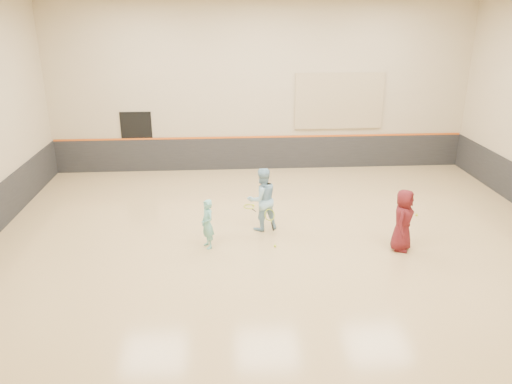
{
  "coord_description": "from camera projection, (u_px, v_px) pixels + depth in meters",
  "views": [
    {
      "loc": [
        -1.41,
        -11.77,
        5.7
      ],
      "look_at": [
        -0.58,
        0.4,
        1.15
      ],
      "focal_mm": 35.0,
      "sensor_mm": 36.0,
      "label": 1
    }
  ],
  "objects": [
    {
      "name": "doorway",
      "position": [
        137.0,
        142.0,
        18.0
      ],
      "size": [
        1.1,
        0.05,
        2.2
      ],
      "primitive_type": "cube",
      "color": "black",
      "rests_on": "floor"
    },
    {
      "name": "acoustic_panel",
      "position": [
        339.0,
        101.0,
        17.95
      ],
      "size": [
        3.2,
        0.08,
        2.0
      ],
      "primitive_type": "cube",
      "color": "tan",
      "rests_on": "wall_back"
    },
    {
      "name": "ball_in_hand",
      "position": [
        417.0,
        215.0,
        11.96
      ],
      "size": [
        0.07,
        0.07,
        0.07
      ],
      "primitive_type": "sphere",
      "color": "#CEDA32",
      "rests_on": "young_man"
    },
    {
      "name": "accent_stripe",
      "position": [
        262.0,
        137.0,
        18.23
      ],
      "size": [
        14.9,
        0.03,
        0.06
      ],
      "primitive_type": "cube",
      "color": "#D85914",
      "rests_on": "wall_back"
    },
    {
      "name": "ball_under_racket",
      "position": [
        275.0,
        246.0,
        12.56
      ],
      "size": [
        0.07,
        0.07,
        0.07
      ],
      "primitive_type": "sphere",
      "color": "#C4E435",
      "rests_on": "floor"
    },
    {
      "name": "instructor",
      "position": [
        262.0,
        199.0,
        13.32
      ],
      "size": [
        1.02,
        0.91,
        1.73
      ],
      "primitive_type": "imported",
      "rotation": [
        0.0,
        0.0,
        3.5
      ],
      "color": "#8FC0DD",
      "rests_on": "floor"
    },
    {
      "name": "young_man",
      "position": [
        403.0,
        220.0,
        12.2
      ],
      "size": [
        0.82,
        0.92,
        1.58
      ],
      "primitive_type": "imported",
      "rotation": [
        0.0,
        0.0,
        1.04
      ],
      "color": "#551419",
      "rests_on": "floor"
    },
    {
      "name": "girl",
      "position": [
        207.0,
        224.0,
        12.36
      ],
      "size": [
        0.46,
        0.55,
        1.27
      ],
      "primitive_type": "imported",
      "rotation": [
        0.0,
        0.0,
        -1.15
      ],
      "color": "#6FC0B9",
      "rests_on": "floor"
    },
    {
      "name": "room",
      "position": [
        280.0,
        209.0,
        12.8
      ],
      "size": [
        15.04,
        12.04,
        6.22
      ],
      "color": "tan",
      "rests_on": "ground"
    },
    {
      "name": "spare_racket",
      "position": [
        249.0,
        206.0,
        15.08
      ],
      "size": [
        0.74,
        0.74,
        0.08
      ],
      "primitive_type": null,
      "color": "#B2CA2C",
      "rests_on": "floor"
    },
    {
      "name": "ball_beside_spare",
      "position": [
        253.0,
        205.0,
        15.13
      ],
      "size": [
        0.07,
        0.07,
        0.07
      ],
      "primitive_type": "sphere",
      "color": "#D8EB36",
      "rests_on": "floor"
    },
    {
      "name": "held_racket",
      "position": [
        270.0,
        215.0,
        13.15
      ],
      "size": [
        0.33,
        0.33,
        0.67
      ],
      "primitive_type": null,
      "color": "#A0B928",
      "rests_on": "instructor"
    },
    {
      "name": "wainscot_back",
      "position": [
        262.0,
        153.0,
        18.45
      ],
      "size": [
        14.9,
        0.04,
        1.2
      ],
      "primitive_type": "cube",
      "color": "#232326",
      "rests_on": "floor"
    }
  ]
}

